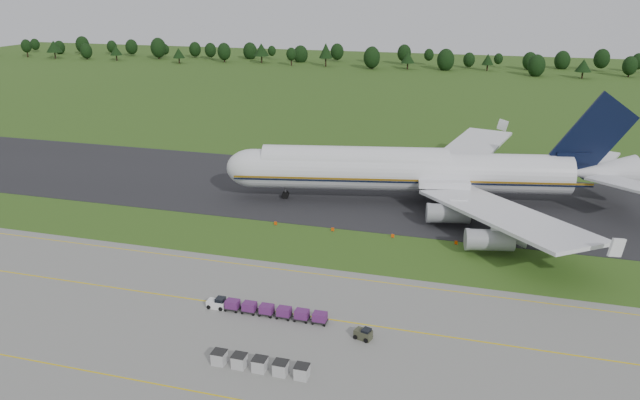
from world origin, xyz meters
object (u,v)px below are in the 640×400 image
(baggage_train, at_px, (264,309))
(uld_row, at_px, (260,364))
(aircraft, at_px, (417,171))
(utility_cart, at_px, (363,335))
(edge_markers, at_px, (362,233))

(baggage_train, relative_size, uld_row, 1.45)
(uld_row, bearing_deg, aircraft, 82.16)
(aircraft, xyz_separation_m, baggage_train, (-12.23, -49.25, -5.42))
(utility_cart, height_order, edge_markers, utility_cart)
(edge_markers, bearing_deg, utility_cart, -77.33)
(utility_cart, xyz_separation_m, edge_markers, (-7.20, 32.03, -0.33))
(utility_cart, distance_m, edge_markers, 32.83)
(baggage_train, xyz_separation_m, uld_row, (3.87, -11.47, -0.00))
(aircraft, distance_m, baggage_train, 51.04)
(utility_cart, bearing_deg, aircraft, 91.15)
(aircraft, relative_size, uld_row, 7.01)
(uld_row, bearing_deg, utility_cart, 45.13)
(aircraft, height_order, utility_cart, aircraft)
(baggage_train, height_order, uld_row, uld_row)
(aircraft, distance_m, uld_row, 61.53)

